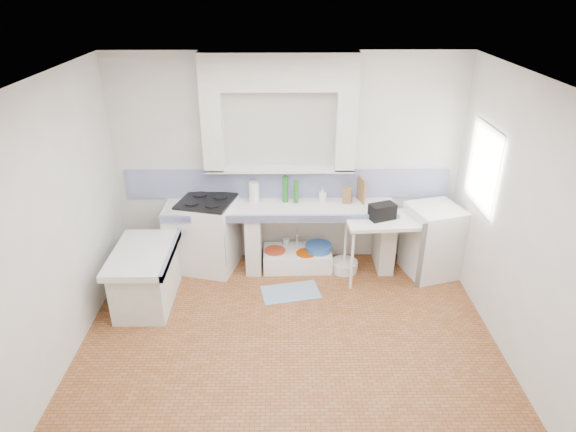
{
  "coord_description": "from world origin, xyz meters",
  "views": [
    {
      "loc": [
        -0.05,
        -4.14,
        3.6
      ],
      "look_at": [
        0.0,
        1.0,
        1.1
      ],
      "focal_mm": 30.99,
      "sensor_mm": 36.0,
      "label": 1
    }
  ],
  "objects_px": {
    "sink": "(297,259)",
    "fridge": "(432,241)",
    "stove": "(209,235)",
    "side_table": "(384,248)"
  },
  "relations": [
    {
      "from": "sink",
      "to": "fridge",
      "type": "xyz_separation_m",
      "value": [
        1.76,
        -0.16,
        0.36
      ]
    },
    {
      "from": "sink",
      "to": "fridge",
      "type": "relative_size",
      "value": 0.96
    },
    {
      "from": "side_table",
      "to": "sink",
      "type": "bearing_deg",
      "value": 162.71
    },
    {
      "from": "stove",
      "to": "fridge",
      "type": "height_order",
      "value": "stove"
    },
    {
      "from": "stove",
      "to": "side_table",
      "type": "relative_size",
      "value": 0.94
    },
    {
      "from": "side_table",
      "to": "fridge",
      "type": "xyz_separation_m",
      "value": [
        0.65,
        0.11,
        0.05
      ]
    },
    {
      "from": "stove",
      "to": "sink",
      "type": "height_order",
      "value": "stove"
    },
    {
      "from": "side_table",
      "to": "stove",
      "type": "bearing_deg",
      "value": 169.39
    },
    {
      "from": "stove",
      "to": "fridge",
      "type": "xyz_separation_m",
      "value": [
        2.94,
        -0.17,
        -0.01
      ]
    },
    {
      "from": "side_table",
      "to": "fridge",
      "type": "bearing_deg",
      "value": 6.45
    }
  ]
}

